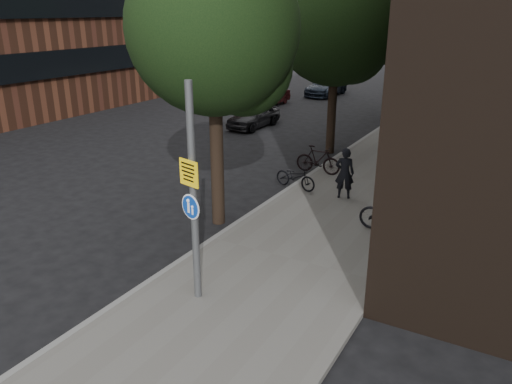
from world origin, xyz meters
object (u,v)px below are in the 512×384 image
Objects in this scene: signpost at (193,195)px; parked_bike_facade_near at (395,216)px; parked_car_near at (254,116)px; pedestrian at (345,173)px.

signpost reaches higher than parked_bike_facade_near.
signpost is 1.25× the size of parked_car_near.
signpost is at bearing 150.91° from parked_bike_facade_near.
parked_car_near is at bearing -63.39° from pedestrian.
parked_bike_facade_near is (2.70, 5.12, -1.74)m from signpost.
signpost is 7.16m from pedestrian.
signpost is 16.49m from parked_car_near.
pedestrian reaches higher than parked_car_near.
parked_bike_facade_near is (2.10, -1.87, -0.31)m from pedestrian.
pedestrian is (0.60, 6.99, -1.43)m from signpost.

